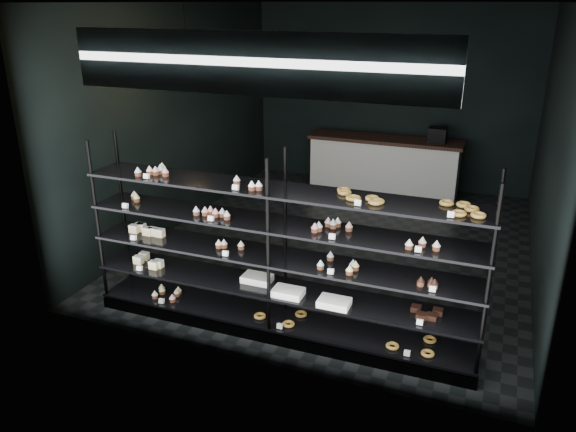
{
  "coord_description": "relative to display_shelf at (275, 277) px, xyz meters",
  "views": [
    {
      "loc": [
        1.95,
        -7.09,
        3.22
      ],
      "look_at": [
        -0.07,
        -1.9,
        1.08
      ],
      "focal_mm": 35.0,
      "sensor_mm": 36.0,
      "label": 1
    }
  ],
  "objects": [
    {
      "name": "room",
      "position": [
        -0.0,
        2.45,
        0.97
      ],
      "size": [
        5.01,
        6.01,
        3.2
      ],
      "color": "black",
      "rests_on": "ground"
    },
    {
      "name": "display_shelf",
      "position": [
        0.0,
        0.0,
        0.0
      ],
      "size": [
        4.0,
        0.5,
        1.91
      ],
      "color": "black",
      "rests_on": "room"
    },
    {
      "name": "signage",
      "position": [
        -0.0,
        -0.48,
        2.12
      ],
      "size": [
        3.3,
        0.05,
        0.5
      ],
      "color": "#0C1040",
      "rests_on": "room"
    },
    {
      "name": "service_counter",
      "position": [
        0.06,
        4.95,
        -0.13
      ],
      "size": [
        2.66,
        0.65,
        1.23
      ],
      "color": "beige",
      "rests_on": "room"
    },
    {
      "name": "pendant_lamp",
      "position": [
        -1.57,
        1.18,
        1.82
      ],
      "size": [
        0.28,
        0.28,
        0.87
      ],
      "color": "black",
      "rests_on": "room"
    }
  ]
}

